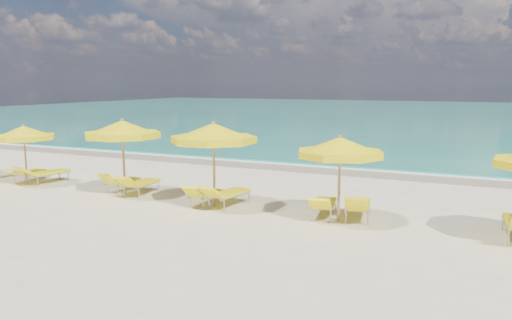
% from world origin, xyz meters
% --- Properties ---
extents(ground_plane, '(120.00, 120.00, 0.00)m').
position_xyz_m(ground_plane, '(0.00, 0.00, 0.00)').
color(ground_plane, beige).
extents(ocean, '(120.00, 80.00, 0.30)m').
position_xyz_m(ocean, '(0.00, 48.00, 0.00)').
color(ocean, '#167E67').
rests_on(ocean, ground).
extents(wet_sand_band, '(120.00, 2.60, 0.01)m').
position_xyz_m(wet_sand_band, '(0.00, 7.40, 0.00)').
color(wet_sand_band, tan).
rests_on(wet_sand_band, ground).
extents(foam_line, '(120.00, 1.20, 0.03)m').
position_xyz_m(foam_line, '(0.00, 8.20, 0.00)').
color(foam_line, white).
rests_on(foam_line, ground).
extents(whitecap_near, '(14.00, 0.36, 0.05)m').
position_xyz_m(whitecap_near, '(-6.00, 17.00, 0.00)').
color(whitecap_near, white).
rests_on(whitecap_near, ground).
extents(whitecap_far, '(18.00, 0.30, 0.05)m').
position_xyz_m(whitecap_far, '(8.00, 24.00, 0.00)').
color(whitecap_far, white).
rests_on(whitecap_far, ground).
extents(umbrella_2, '(2.81, 2.81, 2.24)m').
position_xyz_m(umbrella_2, '(-8.47, -0.39, 1.91)').
color(umbrella_2, '#A58352').
rests_on(umbrella_2, ground).
extents(umbrella_3, '(3.33, 3.33, 2.58)m').
position_xyz_m(umbrella_3, '(-4.05, -0.26, 2.20)').
color(umbrella_3, '#A58352').
rests_on(umbrella_3, ground).
extents(umbrella_4, '(3.41, 3.41, 2.62)m').
position_xyz_m(umbrella_4, '(-0.50, -0.46, 2.24)').
color(umbrella_4, '#A58352').
rests_on(umbrella_4, ground).
extents(umbrella_5, '(2.54, 2.54, 2.38)m').
position_xyz_m(umbrella_5, '(3.36, -0.49, 2.03)').
color(umbrella_5, '#A58352').
rests_on(umbrella_5, ground).
extents(lounger_2_left, '(0.73, 1.71, 0.59)m').
position_xyz_m(lounger_2_left, '(-8.98, 0.14, 0.19)').
color(lounger_2_left, '#A5A8AD').
rests_on(lounger_2_left, ground).
extents(lounger_2_right, '(1.00, 2.02, 0.78)m').
position_xyz_m(lounger_2_right, '(-8.02, 0.16, 0.23)').
color(lounger_2_right, '#A5A8AD').
rests_on(lounger_2_right, ground).
extents(lounger_3_left, '(0.64, 1.63, 0.77)m').
position_xyz_m(lounger_3_left, '(-4.54, 0.22, 0.20)').
color(lounger_3_left, '#A5A8AD').
rests_on(lounger_3_left, ground).
extents(lounger_3_right, '(0.73, 1.89, 0.82)m').
position_xyz_m(lounger_3_right, '(-3.60, 0.03, 0.23)').
color(lounger_3_right, '#A5A8AD').
rests_on(lounger_3_right, ground).
extents(lounger_4_left, '(0.61, 1.61, 0.75)m').
position_xyz_m(lounger_4_left, '(-0.93, -0.28, 0.20)').
color(lounger_4_left, '#A5A8AD').
rests_on(lounger_4_left, ground).
extents(lounger_4_right, '(0.96, 2.03, 0.83)m').
position_xyz_m(lounger_4_right, '(-0.15, -0.20, 0.24)').
color(lounger_4_right, '#A5A8AD').
rests_on(lounger_4_right, ground).
extents(lounger_5_left, '(0.88, 1.87, 0.78)m').
position_xyz_m(lounger_5_left, '(2.84, -0.15, 0.22)').
color(lounger_5_left, '#A5A8AD').
rests_on(lounger_5_left, ground).
extents(lounger_5_right, '(0.95, 1.98, 0.88)m').
position_xyz_m(lounger_5_right, '(3.78, 0.01, 0.24)').
color(lounger_5_right, '#A5A8AD').
rests_on(lounger_5_right, ground).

